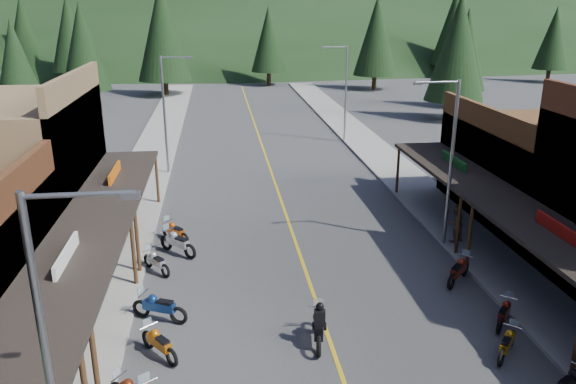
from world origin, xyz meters
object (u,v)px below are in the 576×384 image
object	(u,v)px
bike_west_11	(178,242)
streetlight_0	(55,361)
streetlight_2	(449,157)
pine_5	(455,26)
pine_4	(376,35)
pine_11	(458,47)
bike_west_9	(159,306)
streetlight_3	(344,89)
pine_10	(83,46)
bike_east_7	(507,342)
shop_east_3	(542,172)
pine_7	(24,32)
pine_8	(16,63)
pine_1	(70,34)
pine_2	(162,31)
bike_west_10	(156,261)
pedestrian_east_b	(455,223)
shop_west_3	(5,172)
pine_6	(553,38)
bike_east_6	(569,383)
pine_9	(466,50)
streetlight_1	(166,110)
rider_on_bike	(318,326)
bike_east_8	(504,312)
bike_east_9	(459,269)
bike_west_12	(175,231)
pine_3	(268,39)
bike_west_8	(159,342)

from	to	relation	value
bike_west_11	streetlight_0	bearing A→B (deg)	-140.14
streetlight_2	pine_5	bearing A→B (deg)	67.09
streetlight_2	pine_4	size ratio (longest dim) A/B	0.64
pine_11	bike_west_9	size ratio (longest dim) A/B	5.64
streetlight_3	pine_10	size ratio (longest dim) A/B	0.69
streetlight_2	bike_east_7	world-z (taller)	streetlight_2
shop_east_3	pine_7	bearing A→B (deg)	125.27
pine_7	pine_8	size ratio (longest dim) A/B	1.25
pine_1	pine_2	size ratio (longest dim) A/B	0.89
streetlight_3	pine_10	bearing A→B (deg)	141.29
bike_west_10	pine_5	bearing A→B (deg)	20.65
shop_east_3	pine_10	distance (m)	50.24
pine_4	bike_east_7	distance (m)	62.55
pedestrian_east_b	shop_west_3	bearing A→B (deg)	-29.32
pine_6	bike_east_6	distance (m)	78.22
bike_west_9	bike_west_10	size ratio (longest dim) A/B	1.14
pine_2	pine_4	size ratio (longest dim) A/B	1.12
pine_5	pine_9	world-z (taller)	pine_5
pine_1	bike_west_10	size ratio (longest dim) A/B	6.50
streetlight_1	pine_9	world-z (taller)	pine_9
streetlight_3	pedestrian_east_b	size ratio (longest dim) A/B	4.25
rider_on_bike	bike_east_8	bearing A→B (deg)	11.02
pine_11	bike_east_9	world-z (taller)	pine_11
pine_10	bike_west_12	world-z (taller)	pine_10
bike_west_9	bike_east_6	distance (m)	13.74
pine_6	streetlight_0	bearing A→B (deg)	-127.11
streetlight_0	bike_west_11	xyz separation A→B (m)	(1.29, 14.57, -3.81)
streetlight_2	pine_2	size ratio (longest dim) A/B	0.57
bike_west_10	bike_east_6	bearing A→B (deg)	-75.35
streetlight_2	bike_west_11	size ratio (longest dim) A/B	3.49
pine_3	pedestrian_east_b	bearing A→B (deg)	-86.39
streetlight_1	pine_9	distance (m)	38.61
pine_1	bike_east_6	bearing A→B (deg)	-67.45
streetlight_2	bike_west_10	distance (m)	14.04
bike_west_8	rider_on_bike	size ratio (longest dim) A/B	0.87
pine_3	pedestrian_east_b	world-z (taller)	pine_3
bike_east_6	bike_east_9	bearing A→B (deg)	151.05
pine_3	pine_8	size ratio (longest dim) A/B	1.10
pine_2	pine_11	size ratio (longest dim) A/B	1.13
pine_1	pine_11	xyz separation A→B (m)	(44.00, -32.00, -0.05)
pine_6	rider_on_bike	bearing A→B (deg)	-126.21
streetlight_0	pine_11	bearing A→B (deg)	58.51
streetlight_1	pine_1	bearing A→B (deg)	109.55
pine_2	pine_5	world-z (taller)	same
pine_4	bike_west_12	distance (m)	55.71
pine_4	pine_6	world-z (taller)	pine_4
streetlight_1	pine_6	world-z (taller)	pine_6
pine_3	bike_west_11	bearing A→B (deg)	-99.55
streetlight_3	pine_1	size ratio (longest dim) A/B	0.64
bike_west_9	pine_10	bearing A→B (deg)	39.52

